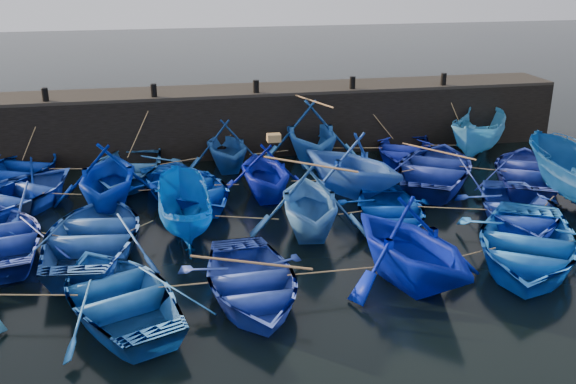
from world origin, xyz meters
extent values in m
plane|color=black|center=(0.00, 0.00, 0.00)|extent=(120.00, 120.00, 0.00)
cube|color=black|center=(0.00, 10.50, 1.25)|extent=(26.00, 2.50, 2.50)
cube|color=black|center=(0.00, 10.50, 2.56)|extent=(26.00, 2.50, 0.12)
cylinder|color=black|center=(-8.00, 9.60, 2.87)|extent=(0.24, 0.24, 0.50)
cylinder|color=black|center=(-4.00, 9.60, 2.87)|extent=(0.24, 0.24, 0.50)
cylinder|color=black|center=(0.00, 9.60, 2.87)|extent=(0.24, 0.24, 0.50)
cylinder|color=black|center=(4.00, 9.60, 2.87)|extent=(0.24, 0.24, 0.50)
cylinder|color=black|center=(8.00, 9.60, 2.87)|extent=(0.24, 0.24, 0.50)
imported|color=navy|center=(-9.02, 7.75, 0.54)|extent=(5.48, 6.22, 1.07)
imported|color=#215794|center=(-5.15, 7.28, 0.52)|extent=(4.54, 5.65, 1.04)
imported|color=#16468E|center=(-1.44, 7.99, 0.96)|extent=(3.36, 3.84, 1.93)
imported|color=blue|center=(1.93, 8.22, 1.24)|extent=(4.43, 5.03, 2.49)
imported|color=#101D96|center=(5.68, 7.83, 0.46)|extent=(4.91, 5.42, 0.92)
imported|color=#347DC6|center=(8.82, 7.60, 0.93)|extent=(4.44, 4.84, 1.85)
imported|color=#1A3B97|center=(-8.64, 5.09, 0.55)|extent=(6.20, 6.53, 1.10)
imported|color=#0024A2|center=(-5.59, 4.70, 1.14)|extent=(4.00, 4.56, 2.28)
imported|color=blue|center=(-3.10, 4.74, 0.52)|extent=(5.21, 5.98, 1.04)
imported|color=#0613A4|center=(-0.49, 4.64, 0.99)|extent=(3.46, 3.95, 1.98)
imported|color=blue|center=(2.48, 4.46, 1.13)|extent=(5.44, 5.61, 2.26)
imported|color=navy|center=(5.86, 4.99, 0.57)|extent=(6.25, 6.79, 1.15)
imported|color=navy|center=(9.04, 4.13, 0.54)|extent=(5.67, 6.29, 1.07)
imported|color=navy|center=(-8.34, 1.88, 0.48)|extent=(4.23, 5.24, 0.96)
imported|color=#1D4892|center=(-5.80, 1.37, 0.56)|extent=(4.49, 5.83, 1.12)
imported|color=#0045A3|center=(-3.34, 2.03, 0.79)|extent=(1.66, 4.14, 1.58)
imported|color=blue|center=(0.26, 1.41, 1.07)|extent=(4.04, 4.52, 2.15)
imported|color=#002C94|center=(2.83, 1.53, 0.45)|extent=(3.82, 4.81, 0.90)
imported|color=blue|center=(6.70, 0.85, 0.49)|extent=(4.62, 5.50, 0.98)
imported|color=#154E98|center=(-5.03, -2.06, 0.50)|extent=(4.97, 5.74, 1.00)
imported|color=#233BA0|center=(-1.98, -2.06, 0.48)|extent=(3.43, 4.69, 0.95)
imported|color=#0011A4|center=(2.01, -2.07, 1.13)|extent=(4.82, 5.20, 2.26)
imported|color=#0F4EB6|center=(5.48, -1.64, 0.57)|extent=(6.25, 6.78, 1.15)
cube|color=olive|center=(-0.19, 4.64, 2.11)|extent=(0.45, 0.34, 0.26)
cylinder|color=tan|center=(-7.09, 7.51, 0.55)|extent=(2.07, 0.50, 0.04)
cylinder|color=tan|center=(-3.30, 7.64, 0.55)|extent=(1.93, 0.75, 0.04)
cylinder|color=tan|center=(0.24, 8.11, 0.55)|extent=(1.57, 0.26, 0.04)
cylinder|color=tan|center=(3.80, 8.03, 0.55)|extent=(1.97, 0.43, 0.04)
cylinder|color=tan|center=(7.25, 7.71, 0.55)|extent=(1.34, 0.27, 0.04)
cylinder|color=tan|center=(-7.11, 4.89, 0.55)|extent=(1.26, 0.42, 0.04)
cylinder|color=tan|center=(-4.34, 4.72, 0.55)|extent=(0.69, 0.08, 0.04)
cylinder|color=tan|center=(-1.80, 4.69, 0.55)|extent=(0.82, 0.14, 0.04)
cylinder|color=tan|center=(1.00, 4.55, 0.55)|extent=(1.18, 0.21, 0.04)
cylinder|color=tan|center=(4.17, 4.73, 0.55)|extent=(1.58, 0.56, 0.04)
cylinder|color=tan|center=(7.45, 4.56, 0.55)|extent=(1.40, 0.89, 0.04)
cylinder|color=tan|center=(-7.07, 1.63, 0.55)|extent=(0.77, 0.54, 0.04)
cylinder|color=tan|center=(-4.57, 1.70, 0.55)|extent=(0.68, 0.68, 0.04)
cylinder|color=tan|center=(-1.54, 1.72, 0.55)|extent=(1.81, 0.65, 0.04)
cylinder|color=tan|center=(1.55, 1.47, 0.55)|extent=(0.77, 0.15, 0.04)
cylinder|color=tan|center=(4.77, 1.19, 0.55)|extent=(2.08, 0.72, 0.04)
cylinder|color=tan|center=(7.96, 1.18, 0.55)|extent=(0.75, 0.70, 0.04)
cylinder|color=tan|center=(-7.05, -1.81, 0.55)|extent=(2.24, 0.52, 0.04)
cylinder|color=tan|center=(-3.50, -2.06, 0.55)|extent=(1.26, 0.04, 0.04)
cylinder|color=tan|center=(0.02, -2.06, 0.55)|extent=(2.19, 0.05, 0.04)
cylinder|color=tan|center=(3.75, -1.86, 0.55)|extent=(1.68, 0.46, 0.04)
cylinder|color=tan|center=(-8.51, 9.22, 1.58)|extent=(1.06, 0.60, 2.09)
cylinder|color=tan|center=(-4.58, 8.99, 1.58)|extent=(1.20, 1.07, 2.09)
cylinder|color=tan|center=(-0.72, 9.35, 1.58)|extent=(1.47, 0.35, 2.09)
cylinder|color=tan|center=(0.96, 9.46, 1.58)|extent=(1.95, 0.12, 2.09)
cylinder|color=tan|center=(4.84, 9.26, 1.58)|extent=(1.72, 0.51, 2.09)
cylinder|color=tan|center=(8.41, 9.15, 1.58)|extent=(0.87, 0.75, 2.09)
cylinder|color=#99724C|center=(1.93, 8.22, 2.52)|extent=(1.08, 2.84, 0.06)
cylinder|color=#99724C|center=(5.86, 4.99, 1.18)|extent=(1.77, 2.49, 0.06)
cylinder|color=#99724C|center=(0.26, 1.41, 2.18)|extent=(2.34, 1.97, 0.06)
cylinder|color=#99724C|center=(-1.98, -2.06, 0.98)|extent=(2.74, 1.32, 0.06)
camera|label=1|loc=(-3.81, -15.54, 7.77)|focal=40.00mm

